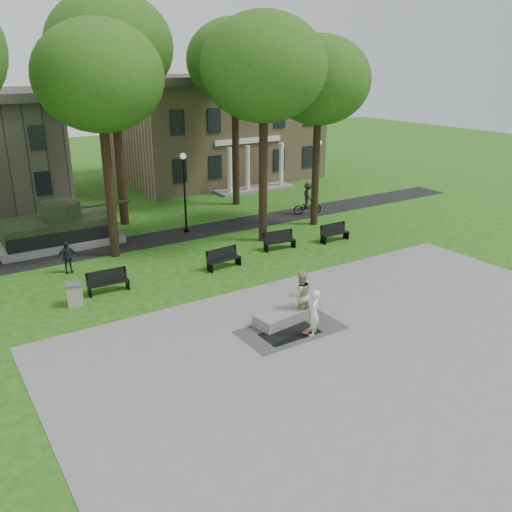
{
  "coord_description": "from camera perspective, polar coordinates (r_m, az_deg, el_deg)",
  "views": [
    {
      "loc": [
        -12.82,
        -16.1,
        9.65
      ],
      "look_at": [
        -0.41,
        3.17,
        1.4
      ],
      "focal_mm": 38.0,
      "sensor_mm": 36.0,
      "label": 1
    }
  ],
  "objects": [
    {
      "name": "ground",
      "position": [
        22.73,
        5.22,
        -5.41
      ],
      "size": [
        120.0,
        120.0,
        0.0
      ],
      "primitive_type": "plane",
      "color": "#154B11",
      "rests_on": "ground"
    },
    {
      "name": "plaza",
      "position": [
        19.51,
        14.39,
        -10.51
      ],
      "size": [
        22.0,
        16.0,
        0.02
      ],
      "primitive_type": "cube",
      "color": "gray",
      "rests_on": "ground"
    },
    {
      "name": "footpath",
      "position": [
        32.36,
        -7.89,
        2.26
      ],
      "size": [
        44.0,
        2.6,
        0.01
      ],
      "primitive_type": "cube",
      "color": "black",
      "rests_on": "ground"
    },
    {
      "name": "building_right",
      "position": [
        48.18,
        -4.42,
        13.41
      ],
      "size": [
        17.0,
        12.0,
        8.6
      ],
      "color": "#9E8460",
      "rests_on": "ground"
    },
    {
      "name": "tree_1",
      "position": [
        27.88,
        -16.19,
        17.63
      ],
      "size": [
        6.2,
        6.2,
        11.63
      ],
      "color": "black",
      "rests_on": "ground"
    },
    {
      "name": "tree_2",
      "position": [
        29.53,
        0.82,
        19.14
      ],
      "size": [
        6.6,
        6.6,
        12.16
      ],
      "color": "black",
      "rests_on": "ground"
    },
    {
      "name": "tree_3",
      "position": [
        33.02,
        6.65,
        17.84
      ],
      "size": [
        6.0,
        6.0,
        11.19
      ],
      "color": "black",
      "rests_on": "ground"
    },
    {
      "name": "tree_4",
      "position": [
        33.89,
        -15.13,
        20.41
      ],
      "size": [
        7.2,
        7.2,
        13.5
      ],
      "color": "black",
      "rests_on": "ground"
    },
    {
      "name": "tree_5",
      "position": [
        37.9,
        -2.27,
        19.8
      ],
      "size": [
        6.4,
        6.4,
        12.44
      ],
      "color": "black",
      "rests_on": "ground"
    },
    {
      "name": "lamp_mid",
      "position": [
        32.11,
        -7.54,
        7.29
      ],
      "size": [
        0.36,
        0.36,
        4.73
      ],
      "color": "black",
      "rests_on": "ground"
    },
    {
      "name": "lamp_right",
      "position": [
        37.38,
        6.57,
        9.09
      ],
      "size": [
        0.36,
        0.36,
        4.73
      ],
      "color": "black",
      "rests_on": "ground"
    },
    {
      "name": "tank_monument",
      "position": [
        32.0,
        -20.03,
        2.62
      ],
      "size": [
        7.45,
        3.4,
        2.4
      ],
      "color": "gray",
      "rests_on": "ground"
    },
    {
      "name": "puddle",
      "position": [
        20.6,
        3.59,
        -8.12
      ],
      "size": [
        2.2,
        1.2,
        0.0
      ],
      "primitive_type": "cube",
      "color": "black",
      "rests_on": "plaza"
    },
    {
      "name": "concrete_block",
      "position": [
        21.3,
        2.75,
        -6.43
      ],
      "size": [
        2.3,
        1.26,
        0.45
      ],
      "primitive_type": "cube",
      "rotation": [
        0.0,
        0.0,
        0.12
      ],
      "color": "gray",
      "rests_on": "plaza"
    },
    {
      "name": "skateboard",
      "position": [
        20.79,
        5.68,
        -7.8
      ],
      "size": [
        0.8,
        0.42,
        0.07
      ],
      "primitive_type": "cube",
      "rotation": [
        0.0,
        0.0,
        0.3
      ],
      "color": "brown",
      "rests_on": "plaza"
    },
    {
      "name": "skateboarder",
      "position": [
        20.2,
        6.08,
        -5.96
      ],
      "size": [
        0.77,
        0.75,
        1.78
      ],
      "primitive_type": "imported",
      "rotation": [
        0.0,
        0.0,
        3.86
      ],
      "color": "silver",
      "rests_on": "plaza"
    },
    {
      "name": "friend_watching",
      "position": [
        21.38,
        4.72,
        -4.11
      ],
      "size": [
        1.12,
        0.96,
        1.99
      ],
      "primitive_type": "imported",
      "rotation": [
        0.0,
        0.0,
        2.9
      ],
      "color": "tan",
      "rests_on": "plaza"
    },
    {
      "name": "pedestrian_walker",
      "position": [
        27.54,
        -19.27,
        -0.11
      ],
      "size": [
        0.93,
        0.39,
        1.59
      ],
      "primitive_type": "imported",
      "rotation": [
        0.0,
        0.0,
        -0.0
      ],
      "color": "black",
      "rests_on": "ground"
    },
    {
      "name": "cyclist",
      "position": [
        36.36,
        5.45,
        5.73
      ],
      "size": [
        2.04,
        1.25,
        2.14
      ],
      "rotation": [
        0.0,
        0.0,
        1.25
      ],
      "color": "black",
      "rests_on": "ground"
    },
    {
      "name": "park_bench_0",
      "position": [
        24.82,
        -15.37,
        -2.53
      ],
      "size": [
        1.82,
        0.6,
        1.0
      ],
      "rotation": [
        0.0,
        0.0,
        -0.04
      ],
      "color": "black",
      "rests_on": "ground"
    },
    {
      "name": "park_bench_1",
      "position": [
        26.76,
        -3.47,
        -0.19
      ],
      "size": [
        1.83,
        0.69,
        1.0
      ],
      "rotation": [
        0.0,
        0.0,
        0.1
      ],
      "color": "black",
      "rests_on": "ground"
    },
    {
      "name": "park_bench_2",
      "position": [
        29.45,
        2.42,
        1.72
      ],
      "size": [
        1.84,
        0.7,
        1.0
      ],
      "rotation": [
        0.0,
        0.0,
        -0.1
      ],
      "color": "black",
      "rests_on": "ground"
    },
    {
      "name": "park_bench_3",
      "position": [
        31.12,
        8.21,
        2.53
      ],
      "size": [
        1.81,
        0.54,
        1.0
      ],
      "rotation": [
        0.0,
        0.0,
        0.01
      ],
      "color": "black",
      "rests_on": "ground"
    },
    {
      "name": "trash_bin",
      "position": [
        23.92,
        -18.52,
        -3.82
      ],
      "size": [
        0.82,
        0.82,
        0.96
      ],
      "rotation": [
        0.0,
        0.0,
        -0.28
      ],
      "color": "#A59F88",
      "rests_on": "ground"
    }
  ]
}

